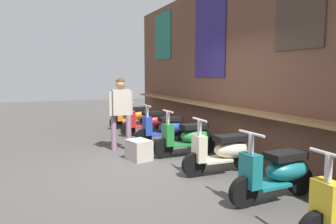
{
  "coord_description": "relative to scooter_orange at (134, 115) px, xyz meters",
  "views": [
    {
      "loc": [
        5.21,
        -1.95,
        1.69
      ],
      "look_at": [
        -1.59,
        0.99,
        0.82
      ],
      "focal_mm": 34.48,
      "sensor_mm": 36.0,
      "label": 1
    }
  ],
  "objects": [
    {
      "name": "scooter_blue",
      "position": [
        2.58,
        0.0,
        0.0
      ],
      "size": [
        0.46,
        1.4,
        0.97
      ],
      "rotation": [
        0.0,
        0.0,
        -1.57
      ],
      "color": "#233D9E",
      "rests_on": "ground_plane"
    },
    {
      "name": "ground_plane",
      "position": [
        4.5,
        -1.08,
        -0.39
      ],
      "size": [
        32.41,
        32.41,
        0.0
      ],
      "primitive_type": "plane",
      "color": "#474442"
    },
    {
      "name": "scooter_teal",
      "position": [
        6.44,
        -0.0,
        0.0
      ],
      "size": [
        0.47,
        1.4,
        0.97
      ],
      "rotation": [
        0.0,
        0.0,
        -1.52
      ],
      "color": "#197075",
      "rests_on": "ground_plane"
    },
    {
      "name": "shopper_browsing",
      "position": [
        2.8,
        -1.18,
        0.6
      ],
      "size": [
        0.25,
        0.56,
        1.61
      ],
      "rotation": [
        0.0,
        0.0,
        0.06
      ],
      "color": "gray",
      "rests_on": "ground_plane"
    },
    {
      "name": "scooter_red",
      "position": [
        1.34,
        -0.0,
        0.0
      ],
      "size": [
        0.48,
        1.4,
        0.97
      ],
      "rotation": [
        0.0,
        0.0,
        -1.63
      ],
      "color": "red",
      "rests_on": "ground_plane"
    },
    {
      "name": "merchandise_crate",
      "position": [
        3.76,
        -1.08,
        -0.19
      ],
      "size": [
        0.55,
        0.48,
        0.4
      ],
      "primitive_type": "cube",
      "rotation": [
        0.0,
        0.0,
        0.23
      ],
      "color": "#B2A899",
      "rests_on": "ground_plane"
    },
    {
      "name": "scooter_green",
      "position": [
        3.81,
        -0.0,
        0.0
      ],
      "size": [
        0.46,
        1.4,
        0.97
      ],
      "rotation": [
        0.0,
        0.0,
        -1.56
      ],
      "color": "#237533",
      "rests_on": "ground_plane"
    },
    {
      "name": "market_stall_facade",
      "position": [
        4.5,
        0.94,
        1.47
      ],
      "size": [
        11.57,
        0.61,
        3.71
      ],
      "color": "brown",
      "rests_on": "ground_plane"
    },
    {
      "name": "scooter_orange",
      "position": [
        0.0,
        0.0,
        0.0
      ],
      "size": [
        0.46,
        1.4,
        0.97
      ],
      "rotation": [
        0.0,
        0.0,
        -1.56
      ],
      "color": "orange",
      "rests_on": "ground_plane"
    },
    {
      "name": "scooter_cream",
      "position": [
        5.14,
        -0.0,
        0.0
      ],
      "size": [
        0.46,
        1.4,
        0.97
      ],
      "rotation": [
        0.0,
        0.0,
        -1.6
      ],
      "color": "beige",
      "rests_on": "ground_plane"
    }
  ]
}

